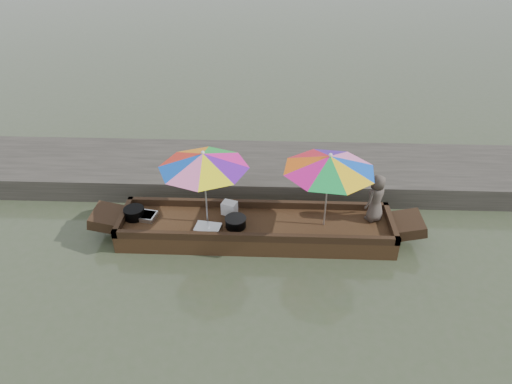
{
  "coord_description": "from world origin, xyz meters",
  "views": [
    {
      "loc": [
        0.29,
        -7.14,
        5.63
      ],
      "look_at": [
        0.0,
        0.1,
        1.0
      ],
      "focal_mm": 32.0,
      "sensor_mm": 36.0,
      "label": 1
    }
  ],
  "objects_px": {
    "tray_crayfish": "(144,216)",
    "charcoal_grill": "(236,223)",
    "boat_hull": "(256,230)",
    "vendor": "(376,198)",
    "umbrella_bow": "(205,188)",
    "cooking_pot": "(134,213)",
    "supply_bag": "(229,208)",
    "tray_scallop": "(208,228)",
    "umbrella_stern": "(327,191)"
  },
  "relations": [
    {
      "from": "umbrella_stern",
      "to": "tray_scallop",
      "type": "bearing_deg",
      "value": -173.96
    },
    {
      "from": "tray_crayfish",
      "to": "supply_bag",
      "type": "bearing_deg",
      "value": 7.2
    },
    {
      "from": "boat_hull",
      "to": "supply_bag",
      "type": "bearing_deg",
      "value": 150.81
    },
    {
      "from": "vendor",
      "to": "supply_bag",
      "type": "bearing_deg",
      "value": -43.22
    },
    {
      "from": "vendor",
      "to": "tray_crayfish",
      "type": "bearing_deg",
      "value": -39.94
    },
    {
      "from": "charcoal_grill",
      "to": "vendor",
      "type": "relative_size",
      "value": 0.4
    },
    {
      "from": "boat_hull",
      "to": "umbrella_stern",
      "type": "xyz_separation_m",
      "value": [
        1.32,
        0.0,
        0.95
      ]
    },
    {
      "from": "vendor",
      "to": "boat_hull",
      "type": "bearing_deg",
      "value": -36.12
    },
    {
      "from": "cooking_pot",
      "to": "tray_scallop",
      "type": "relative_size",
      "value": 0.84
    },
    {
      "from": "boat_hull",
      "to": "cooking_pot",
      "type": "bearing_deg",
      "value": 177.98
    },
    {
      "from": "tray_scallop",
      "to": "boat_hull",
      "type": "bearing_deg",
      "value": 14.54
    },
    {
      "from": "cooking_pot",
      "to": "supply_bag",
      "type": "xyz_separation_m",
      "value": [
        1.86,
        0.22,
        0.02
      ]
    },
    {
      "from": "supply_bag",
      "to": "umbrella_stern",
      "type": "bearing_deg",
      "value": -9.21
    },
    {
      "from": "vendor",
      "to": "umbrella_bow",
      "type": "height_order",
      "value": "umbrella_bow"
    },
    {
      "from": "vendor",
      "to": "umbrella_bow",
      "type": "distance_m",
      "value": 3.26
    },
    {
      "from": "tray_crayfish",
      "to": "boat_hull",
      "type": "bearing_deg",
      "value": -2.28
    },
    {
      "from": "vendor",
      "to": "umbrella_bow",
      "type": "bearing_deg",
      "value": -37.72
    },
    {
      "from": "cooking_pot",
      "to": "charcoal_grill",
      "type": "distance_m",
      "value": 2.03
    },
    {
      "from": "cooking_pot",
      "to": "umbrella_bow",
      "type": "bearing_deg",
      "value": -3.32
    },
    {
      "from": "boat_hull",
      "to": "charcoal_grill",
      "type": "xyz_separation_m",
      "value": [
        -0.38,
        -0.13,
        0.27
      ]
    },
    {
      "from": "supply_bag",
      "to": "vendor",
      "type": "bearing_deg",
      "value": -1.59
    },
    {
      "from": "tray_scallop",
      "to": "vendor",
      "type": "height_order",
      "value": "vendor"
    },
    {
      "from": "charcoal_grill",
      "to": "supply_bag",
      "type": "xyz_separation_m",
      "value": [
        -0.16,
        0.43,
        0.04
      ]
    },
    {
      "from": "umbrella_stern",
      "to": "supply_bag",
      "type": "bearing_deg",
      "value": 170.79
    },
    {
      "from": "tray_crayfish",
      "to": "umbrella_stern",
      "type": "xyz_separation_m",
      "value": [
        3.53,
        -0.09,
        0.73
      ]
    },
    {
      "from": "tray_scallop",
      "to": "charcoal_grill",
      "type": "xyz_separation_m",
      "value": [
        0.53,
        0.1,
        0.06
      ]
    },
    {
      "from": "umbrella_stern",
      "to": "tray_crayfish",
      "type": "bearing_deg",
      "value": 178.57
    },
    {
      "from": "charcoal_grill",
      "to": "umbrella_stern",
      "type": "distance_m",
      "value": 1.83
    },
    {
      "from": "tray_crayfish",
      "to": "charcoal_grill",
      "type": "distance_m",
      "value": 1.85
    },
    {
      "from": "charcoal_grill",
      "to": "umbrella_stern",
      "type": "bearing_deg",
      "value": 4.46
    },
    {
      "from": "charcoal_grill",
      "to": "umbrella_bow",
      "type": "distance_m",
      "value": 0.89
    },
    {
      "from": "cooking_pot",
      "to": "charcoal_grill",
      "type": "xyz_separation_m",
      "value": [
        2.02,
        -0.22,
        -0.01
      ]
    },
    {
      "from": "tray_scallop",
      "to": "umbrella_bow",
      "type": "bearing_deg",
      "value": 98.72
    },
    {
      "from": "boat_hull",
      "to": "vendor",
      "type": "distance_m",
      "value": 2.4
    },
    {
      "from": "boat_hull",
      "to": "vendor",
      "type": "bearing_deg",
      "value": 5.51
    },
    {
      "from": "cooking_pot",
      "to": "tray_scallop",
      "type": "bearing_deg",
      "value": -12.09
    },
    {
      "from": "charcoal_grill",
      "to": "umbrella_bow",
      "type": "bearing_deg",
      "value": 166.74
    },
    {
      "from": "boat_hull",
      "to": "vendor",
      "type": "xyz_separation_m",
      "value": [
        2.3,
        0.22,
        0.67
      ]
    },
    {
      "from": "charcoal_grill",
      "to": "vendor",
      "type": "distance_m",
      "value": 2.73
    },
    {
      "from": "boat_hull",
      "to": "vendor",
      "type": "relative_size",
      "value": 5.37
    },
    {
      "from": "tray_scallop",
      "to": "supply_bag",
      "type": "distance_m",
      "value": 0.66
    },
    {
      "from": "tray_scallop",
      "to": "umbrella_stern",
      "type": "distance_m",
      "value": 2.36
    },
    {
      "from": "cooking_pot",
      "to": "vendor",
      "type": "height_order",
      "value": "vendor"
    },
    {
      "from": "vendor",
      "to": "umbrella_bow",
      "type": "relative_size",
      "value": 0.59
    },
    {
      "from": "tray_scallop",
      "to": "supply_bag",
      "type": "relative_size",
      "value": 1.72
    },
    {
      "from": "tray_scallop",
      "to": "tray_crayfish",
      "type": "bearing_deg",
      "value": 166.15
    },
    {
      "from": "umbrella_stern",
      "to": "umbrella_bow",
      "type": "bearing_deg",
      "value": 180.0
    },
    {
      "from": "cooking_pot",
      "to": "charcoal_grill",
      "type": "bearing_deg",
      "value": -6.13
    },
    {
      "from": "boat_hull",
      "to": "supply_bag",
      "type": "height_order",
      "value": "supply_bag"
    },
    {
      "from": "charcoal_grill",
      "to": "tray_crayfish",
      "type": "bearing_deg",
      "value": 173.15
    }
  ]
}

